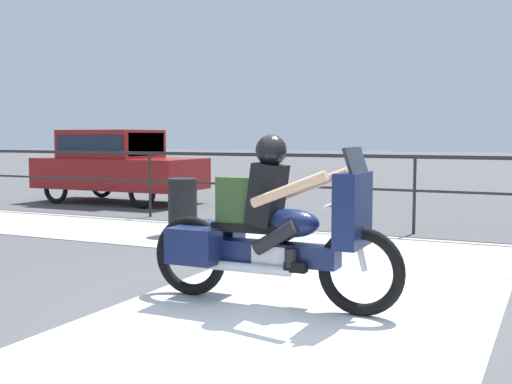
{
  "coord_description": "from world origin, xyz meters",
  "views": [
    {
      "loc": [
        2.1,
        -5.23,
        1.57
      ],
      "look_at": [
        -0.6,
        0.45,
        1.02
      ],
      "focal_mm": 45.0,
      "sensor_mm": 36.0,
      "label": 1
    }
  ],
  "objects": [
    {
      "name": "ground_plane",
      "position": [
        0.0,
        0.0,
        0.0
      ],
      "size": [
        120.0,
        120.0,
        0.0
      ],
      "primitive_type": "plane",
      "color": "#4C4C4F"
    },
    {
      "name": "crosswalk_band",
      "position": [
        0.05,
        -0.2,
        0.0
      ],
      "size": [
        3.29,
        6.0,
        0.01
      ],
      "primitive_type": "cube",
      "color": "silver",
      "rests_on": "ground"
    },
    {
      "name": "motorcycle",
      "position": [
        -0.31,
        0.14,
        0.71
      ],
      "size": [
        2.52,
        0.76,
        1.59
      ],
      "rotation": [
        0.0,
        0.0,
        0.02
      ],
      "color": "black",
      "rests_on": "ground"
    },
    {
      "name": "parked_car",
      "position": [
        -7.38,
        7.02,
        0.96
      ],
      "size": [
        3.92,
        1.79,
        1.71
      ],
      "rotation": [
        0.0,
        0.0,
        -0.04
      ],
      "color": "maroon",
      "rests_on": "ground"
    },
    {
      "name": "sidewalk_band",
      "position": [
        0.0,
        3.4,
        0.01
      ],
      "size": [
        44.0,
        2.4,
        0.01
      ],
      "primitive_type": "cube",
      "color": "#A8A59E",
      "rests_on": "ground"
    },
    {
      "name": "fence_railing",
      "position": [
        0.0,
        5.1,
        1.0
      ],
      "size": [
        36.0,
        0.05,
        1.27
      ],
      "color": "#232326",
      "rests_on": "ground"
    },
    {
      "name": "trash_bin",
      "position": [
        -3.35,
        3.48,
        0.45
      ],
      "size": [
        0.49,
        0.49,
        0.9
      ],
      "color": "black",
      "rests_on": "ground"
    }
  ]
}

